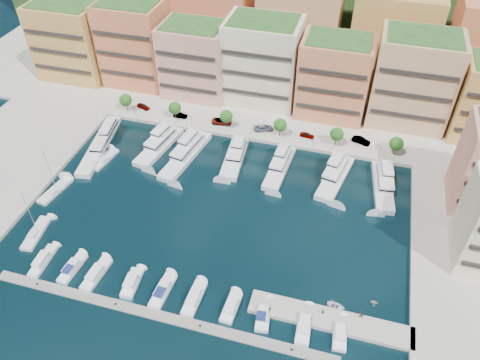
{
  "coord_description": "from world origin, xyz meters",
  "views": [
    {
      "loc": [
        26.49,
        -74.34,
        81.7
      ],
      "look_at": [
        3.71,
        6.63,
        6.0
      ],
      "focal_mm": 35.0,
      "sensor_mm": 36.0,
      "label": 1
    }
  ],
  "objects_px": {
    "cruiser_6": "(231,307)",
    "person_0": "(323,311)",
    "tree_0": "(126,100)",
    "cruiser_3": "(132,283)",
    "cruiser_7": "(263,315)",
    "yacht_1": "(160,144)",
    "cruiser_5": "(194,298)",
    "car_0": "(144,106)",
    "sailboat_1": "(55,191)",
    "car_2": "(222,121)",
    "tree_1": "(175,108)",
    "cruiser_8": "(304,325)",
    "tree_2": "(226,116)",
    "lamppost_2": "(251,128)",
    "cruiser_1": "(72,268)",
    "sailboat_2": "(105,160)",
    "tree_4": "(337,134)",
    "car_4": "(307,135)",
    "cruiser_2": "(96,274)",
    "cruiser_9": "(340,334)",
    "car_1": "(180,115)",
    "lamppost_3": "(314,138)",
    "lamppost_4": "(380,149)",
    "yacht_2": "(187,152)",
    "yacht_3": "(235,155)",
    "sailboat_0": "(36,234)",
    "tree_3": "(280,125)",
    "tender_2": "(336,306)",
    "car_3": "(264,128)",
    "yacht_0": "(101,142)",
    "lamppost_0": "(135,109)",
    "yacht_4": "(280,165)",
    "lamppost_1": "(191,118)",
    "yacht_5": "(335,175)",
    "cruiser_0": "(43,261)",
    "cruiser_4": "(163,291)",
    "yacht_6": "(383,183)",
    "car_5": "(361,141)",
    "tree_5": "(396,144)"
  },
  "relations": [
    {
      "from": "tree_2",
      "to": "yacht_6",
      "type": "height_order",
      "value": "tree_2"
    },
    {
      "from": "yacht_1",
      "to": "car_5",
      "type": "distance_m",
      "value": 56.78
    },
    {
      "from": "tender_2",
      "to": "car_1",
      "type": "relative_size",
      "value": 0.86
    },
    {
      "from": "sailboat_2",
      "to": "lamppost_1",
      "type": "bearing_deg",
      "value": 48.84
    },
    {
      "from": "tree_0",
      "to": "yacht_0",
      "type": "xyz_separation_m",
      "value": [
        -0.06,
        -16.8,
        -3.53
      ]
    },
    {
      "from": "lamppost_4",
      "to": "car_0",
      "type": "distance_m",
      "value": 71.82
    },
    {
      "from": "tree_0",
      "to": "cruiser_6",
      "type": "relative_size",
      "value": 0.77
    },
    {
      "from": "lamppost_0",
      "to": "yacht_4",
      "type": "bearing_deg",
      "value": -12.85
    },
    {
      "from": "yacht_0",
      "to": "cruiser_7",
      "type": "xyz_separation_m",
      "value": [
        57.3,
        -41.3,
        -0.64
      ]
    },
    {
      "from": "cruiser_1",
      "to": "yacht_1",
      "type": "bearing_deg",
      "value": 88.35
    },
    {
      "from": "cruiser_2",
      "to": "sailboat_1",
      "type": "distance_m",
      "value": 30.79
    },
    {
      "from": "cruiser_4",
      "to": "lamppost_4",
      "type": "bearing_deg",
      "value": 54.38
    },
    {
      "from": "lamppost_3",
      "to": "cruiser_2",
      "type": "xyz_separation_m",
      "value": [
        -37.22,
        -55.8,
        -3.28
      ]
    },
    {
      "from": "person_0",
      "to": "cruiser_0",
      "type": "bearing_deg",
      "value": 63.06
    },
    {
      "from": "tree_0",
      "to": "yacht_5",
      "type": "relative_size",
      "value": 0.29
    },
    {
      "from": "lamppost_2",
      "to": "cruiser_9",
      "type": "height_order",
      "value": "lamppost_2"
    },
    {
      "from": "tree_5",
      "to": "lamppost_0",
      "type": "relative_size",
      "value": 1.35
    },
    {
      "from": "car_1",
      "to": "tree_3",
      "type": "bearing_deg",
      "value": -94.26
    },
    {
      "from": "cruiser_5",
      "to": "cruiser_7",
      "type": "xyz_separation_m",
      "value": [
        14.39,
        -0.0,
        0.02
      ]
    },
    {
      "from": "lamppost_3",
      "to": "tree_0",
      "type": "bearing_deg",
      "value": 177.73
    },
    {
      "from": "yacht_0",
      "to": "cruiser_6",
      "type": "xyz_separation_m",
      "value": [
        50.71,
        -41.28,
        -0.66
      ]
    },
    {
      "from": "yacht_3",
      "to": "sailboat_0",
      "type": "distance_m",
      "value": 53.45
    },
    {
      "from": "yacht_2",
      "to": "yacht_6",
      "type": "xyz_separation_m",
      "value": [
        52.81,
        1.67,
        0.0
      ]
    },
    {
      "from": "cruiser_7",
      "to": "sailboat_0",
      "type": "bearing_deg",
      "value": 173.11
    },
    {
      "from": "cruiser_3",
      "to": "person_0",
      "type": "height_order",
      "value": "person_0"
    },
    {
      "from": "lamppost_2",
      "to": "cruiser_0",
      "type": "relative_size",
      "value": 0.47
    },
    {
      "from": "cruiser_6",
      "to": "person_0",
      "type": "xyz_separation_m",
      "value": [
        17.71,
        3.23,
        1.24
      ]
    },
    {
      "from": "tree_4",
      "to": "car_4",
      "type": "bearing_deg",
      "value": 169.79
    },
    {
      "from": "cruiser_7",
      "to": "car_1",
      "type": "relative_size",
      "value": 1.77
    },
    {
      "from": "sailboat_2",
      "to": "car_2",
      "type": "xyz_separation_m",
      "value": [
        26.13,
        24.08,
        1.53
      ]
    },
    {
      "from": "tree_0",
      "to": "tree_3",
      "type": "xyz_separation_m",
      "value": [
        48.0,
        0.0,
        0.0
      ]
    },
    {
      "from": "tree_3",
      "to": "yacht_2",
      "type": "relative_size",
      "value": 0.25
    },
    {
      "from": "tree_1",
      "to": "cruiser_8",
      "type": "height_order",
      "value": "tree_1"
    },
    {
      "from": "tree_2",
      "to": "lamppost_2",
      "type": "bearing_deg",
      "value": -16.04
    },
    {
      "from": "sailboat_1",
      "to": "car_2",
      "type": "bearing_deg",
      "value": 50.2
    },
    {
      "from": "lamppost_0",
      "to": "person_0",
      "type": "distance_m",
      "value": 83.11
    },
    {
      "from": "cruiser_7",
      "to": "car_0",
      "type": "relative_size",
      "value": 1.73
    },
    {
      "from": "cruiser_7",
      "to": "car_2",
      "type": "distance_m",
      "value": 65.25
    },
    {
      "from": "car_3",
      "to": "person_0",
      "type": "height_order",
      "value": "car_3"
    },
    {
      "from": "tree_0",
      "to": "cruiser_7",
      "type": "bearing_deg",
      "value": -45.43
    },
    {
      "from": "lamppost_4",
      "to": "yacht_2",
      "type": "xyz_separation_m",
      "value": [
        -50.97,
        -12.45,
        -2.62
      ]
    },
    {
      "from": "tree_0",
      "to": "car_4",
      "type": "height_order",
      "value": "tree_0"
    },
    {
      "from": "lamppost_1",
      "to": "cruiser_9",
      "type": "relative_size",
      "value": 0.58
    },
    {
      "from": "car_5",
      "to": "sailboat_0",
      "type": "bearing_deg",
      "value": 145.27
    },
    {
      "from": "cruiser_9",
      "to": "car_1",
      "type": "bearing_deg",
      "value": 133.03
    },
    {
      "from": "yacht_1",
      "to": "cruiser_5",
      "type": "bearing_deg",
      "value": -59.43
    },
    {
      "from": "lamppost_0",
      "to": "cruiser_1",
      "type": "distance_m",
      "value": 56.99
    },
    {
      "from": "tree_0",
      "to": "tree_2",
      "type": "height_order",
      "value": "same"
    },
    {
      "from": "cruiser_5",
      "to": "car_2",
      "type": "distance_m",
      "value": 60.71
    },
    {
      "from": "tree_0",
      "to": "cruiser_3",
      "type": "xyz_separation_m",
      "value": [
        29.03,
        -58.08,
        -4.2
      ]
    }
  ]
}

